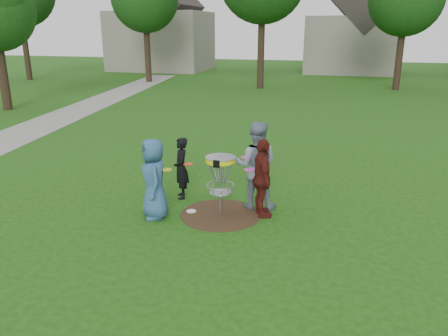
% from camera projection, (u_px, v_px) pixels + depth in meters
% --- Properties ---
extents(ground, '(100.00, 100.00, 0.00)m').
position_uv_depth(ground, '(221.00, 215.00, 9.74)').
color(ground, '#19470F').
rests_on(ground, ground).
extents(dirt_patch, '(1.80, 1.80, 0.01)m').
position_uv_depth(dirt_patch, '(221.00, 214.00, 9.74)').
color(dirt_patch, '#47331E').
rests_on(dirt_patch, ground).
extents(concrete_path, '(7.75, 39.92, 0.02)m').
position_uv_depth(concrete_path, '(52.00, 121.00, 19.53)').
color(concrete_path, '#9E9E99').
rests_on(concrete_path, ground).
extents(player_blue, '(0.92, 1.03, 1.77)m').
position_uv_depth(player_blue, '(154.00, 179.00, 9.37)').
color(player_blue, '#305986').
rests_on(player_blue, ground).
extents(player_black, '(0.55, 0.65, 1.50)m').
position_uv_depth(player_black, '(181.00, 168.00, 10.51)').
color(player_black, black).
rests_on(player_black, ground).
extents(player_grey, '(1.04, 0.85, 2.02)m').
position_uv_depth(player_grey, '(256.00, 165.00, 9.87)').
color(player_grey, gray).
rests_on(player_grey, ground).
extents(player_maroon, '(0.81, 1.11, 1.74)m').
position_uv_depth(player_maroon, '(262.00, 179.00, 9.42)').
color(player_maroon, '#561913').
rests_on(player_maroon, ground).
extents(disc_on_grass, '(0.22, 0.22, 0.02)m').
position_uv_depth(disc_on_grass, '(191.00, 211.00, 9.89)').
color(disc_on_grass, white).
rests_on(disc_on_grass, ground).
extents(disc_golf_basket, '(0.66, 0.67, 1.38)m').
position_uv_depth(disc_golf_basket, '(220.00, 171.00, 9.43)').
color(disc_golf_basket, '#9EA0A5').
rests_on(disc_golf_basket, ground).
extents(held_discs, '(1.92, 1.22, 0.34)m').
position_uv_depth(held_discs, '(212.00, 165.00, 9.66)').
color(held_discs, gold).
rests_on(held_discs, ground).
extents(house_row, '(44.50, 10.65, 11.62)m').
position_uv_depth(house_row, '(374.00, 26.00, 37.76)').
color(house_row, gray).
rests_on(house_row, ground).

